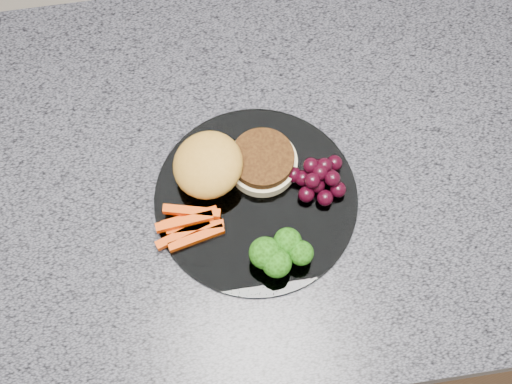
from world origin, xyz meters
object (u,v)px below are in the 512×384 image
island_cabinet (246,271)px  grape_bunch (319,178)px  plate (256,199)px  burger (228,165)px

island_cabinet → grape_bunch: grape_bunch is taller
island_cabinet → grape_bunch: size_ratio=15.81×
plate → grape_bunch: bearing=6.2°
burger → grape_bunch: bearing=-33.7°
burger → island_cabinet: bearing=-4.2°
burger → grape_bunch: (0.11, -0.03, -0.01)m
island_cabinet → burger: 0.50m
island_cabinet → plate: plate is taller
island_cabinet → grape_bunch: 0.50m
burger → grape_bunch: size_ratio=2.41×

